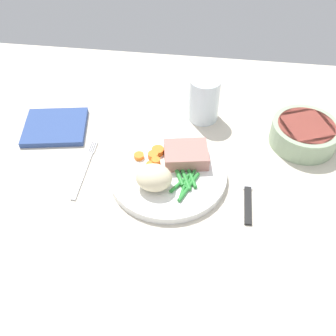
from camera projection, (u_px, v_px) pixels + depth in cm
name	position (u px, v px, depth cm)	size (l,w,h in cm)	color
dining_table	(152.00, 172.00, 82.49)	(120.00, 90.00, 2.00)	beige
dinner_plate	(168.00, 174.00, 79.60)	(23.70, 23.70, 1.60)	white
meat_portion	(186.00, 155.00, 80.22)	(8.77, 6.88, 2.95)	#B2756B
mashed_potatoes	(154.00, 178.00, 74.48)	(6.97, 5.73, 5.01)	beige
carrot_slices	(154.00, 156.00, 81.31)	(5.96, 6.52, 1.28)	orange
green_beans	(186.00, 180.00, 76.98)	(5.70, 10.62, 0.81)	#2D8C38
fork	(85.00, 169.00, 81.41)	(1.44, 16.60, 0.40)	silver
knife	(248.00, 185.00, 78.42)	(1.70, 20.50, 0.64)	black
water_glass	(204.00, 102.00, 90.08)	(7.00, 7.00, 10.47)	silver
salad_bowl	(304.00, 133.00, 85.15)	(14.32, 14.32, 5.08)	#99B28C
napkin	(55.00, 127.00, 89.91)	(13.75, 12.23, 1.27)	#334C8C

